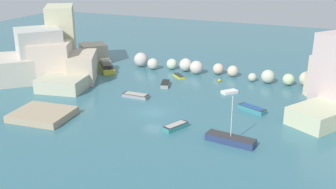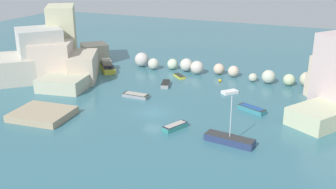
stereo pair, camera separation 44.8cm
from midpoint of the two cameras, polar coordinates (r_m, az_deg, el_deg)
name	(u,v)px [view 1 (the left image)]	position (r m, az deg, el deg)	size (l,w,h in m)	color
cove_water	(153,112)	(56.44, -2.31, -2.56)	(160.00, 160.00, 0.00)	#386E7B
cliff_headland_left	(52,55)	(75.25, -16.23, 5.35)	(20.58, 26.15, 11.92)	beige
rock_breakwater	(210,69)	(73.91, 5.81, 3.65)	(33.63, 3.99, 2.73)	beige
stone_dock	(43,114)	(57.14, -17.53, -2.70)	(7.51, 6.31, 0.95)	tan
channel_buoy	(219,80)	(70.21, 7.11, 1.99)	(0.52, 0.52, 0.52)	gold
moored_boat_0	(136,95)	(62.44, -4.78, -0.12)	(4.07, 1.53, 0.56)	gray
moored_boat_1	(106,67)	(77.35, -8.88, 3.92)	(5.61, 5.97, 1.98)	yellow
moored_boat_2	(230,139)	(47.97, 8.55, -6.30)	(6.07, 2.34, 5.87)	navy
moored_boat_3	(176,126)	(51.11, 0.84, -4.53)	(2.46, 3.66, 0.69)	teal
moored_boat_4	(165,84)	(67.55, -0.59, 1.50)	(2.19, 3.59, 0.65)	gray
moored_boat_5	(252,109)	(57.93, 11.58, -1.99)	(4.30, 2.97, 0.67)	teal
moored_boat_6	(229,92)	(64.73, 8.48, 0.38)	(2.63, 2.80, 0.45)	white
moored_boat_7	(179,76)	(72.35, 1.37, 2.63)	(2.85, 2.77, 0.45)	gold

